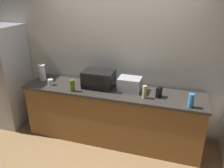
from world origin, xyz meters
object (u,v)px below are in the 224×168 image
Objects in this scene: mug_white at (51,82)px; refrigerator at (4,76)px; cordless_phone at (159,92)px; bottle_olive_oil at (72,86)px; bottle_vinegar at (145,92)px; toaster_oven at (130,84)px; microwave at (99,79)px; paper_towel_roll at (42,72)px; bottle_spray_cleaner at (191,101)px.

refrigerator is at bearing 174.27° from mug_white.
refrigerator is 2.77m from cordless_phone.
bottle_vinegar reaches higher than bottle_olive_oil.
refrigerator reaches higher than cordless_phone.
toaster_oven is 1.79× the size of bottle_vinegar.
microwave is 2.53× the size of bottle_vinegar.
paper_towel_roll reaches higher than bottle_olive_oil.
bottle_olive_oil is (-0.83, -0.28, -0.01)m from toaster_oven.
paper_towel_roll reaches higher than cordless_phone.
bottle_vinegar is 2.00× the size of mug_white.
paper_towel_roll is at bearing 173.47° from bottle_spray_cleaner.
microwave is at bearing 38.94° from bottle_olive_oil.
mug_white is (-1.28, -0.16, -0.06)m from toaster_oven.
microwave is 3.20× the size of cordless_phone.
refrigerator is 18.99× the size of mug_white.
paper_towel_roll reaches higher than mug_white.
paper_towel_roll is 1.39× the size of bottle_spray_cleaner.
toaster_oven is 3.59× the size of mug_white.
cordless_phone is 0.83× the size of bottle_olive_oil.
refrigerator is 12.00× the size of cordless_phone.
bottle_vinegar is at bearing -2.87° from refrigerator.
paper_towel_roll is (0.78, 0.05, 0.13)m from refrigerator.
bottle_spray_cleaner is at bearing -17.92° from toaster_oven.
microwave is 0.50m from toaster_oven.
bottle_olive_oil is at bearing -161.48° from toaster_oven.
toaster_oven is at bearing 1.49° from refrigerator.
bottle_vinegar is at bearing -35.93° from toaster_oven.
toaster_oven reaches higher than mug_white.
microwave is 1.41× the size of toaster_oven.
bottle_vinegar is (0.76, -0.18, -0.04)m from microwave.
toaster_oven reaches higher than bottle_spray_cleaner.
mug_white is at bearing 176.74° from bottle_spray_cleaner.
bottle_olive_oil is 1.10m from bottle_vinegar.
toaster_oven is 0.47m from cordless_phone.
mug_white is at bearing -31.58° from paper_towel_roll.
refrigerator is 9.25× the size of bottle_spray_cleaner.
bottle_spray_cleaner is (0.89, -0.29, -0.01)m from toaster_oven.
paper_towel_roll reaches higher than toaster_oven.
refrigerator reaches higher than mug_white.
bottle_vinegar is at bearing -5.70° from paper_towel_roll.
bottle_spray_cleaner is (3.20, -0.23, 0.10)m from refrigerator.
refrigerator reaches higher than bottle_spray_cleaner.
bottle_spray_cleaner is at bearing -3.26° from mug_white.
microwave reaches higher than bottle_vinegar.
refrigerator is 3.75× the size of microwave.
mug_white is at bearing -157.20° from cordless_phone.
toaster_oven is 0.93m from bottle_spray_cleaner.
toaster_oven is 1.26× the size of paper_towel_roll.
mug_white is (-1.74, -0.07, -0.03)m from cordless_phone.
bottle_spray_cleaner is 2.18m from mug_white.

